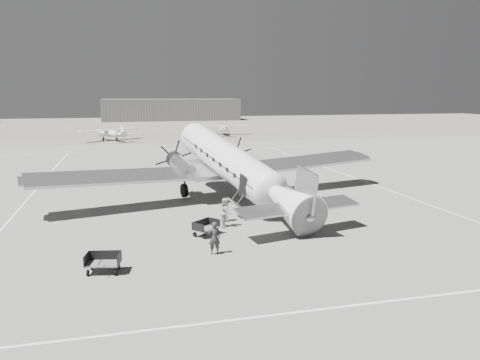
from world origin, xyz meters
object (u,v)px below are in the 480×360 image
dc3_airliner (234,167)px  light_plane_right (223,129)px  light_plane_left (110,134)px  ramp_agent (226,212)px  baggage_cart_far (103,263)px  passenger (225,210)px  hangar_main (171,110)px  ground_crew (214,238)px  baggage_cart_near (206,228)px

dc3_airliner → light_plane_right: size_ratio=2.77×
light_plane_left → ramp_agent: 59.02m
baggage_cart_far → ramp_agent: size_ratio=0.90×
ramp_agent → passenger: bearing=17.8°
baggage_cart_far → light_plane_right: bearing=84.8°
hangar_main → light_plane_right: size_ratio=3.93×
ground_crew → ramp_agent: size_ratio=0.94×
hangar_main → baggage_cart_near: hangar_main is taller
ramp_agent → dc3_airliner: bearing=9.2°
baggage_cart_far → passenger: size_ratio=1.08×
hangar_main → ground_crew: (-11.00, -126.63, -2.42)m
light_plane_right → passenger: 65.63m
ramp_agent → passenger: (0.20, 1.24, -0.16)m
dc3_airliner → ground_crew: bearing=-121.6°
hangar_main → baggage_cart_near: 123.79m
light_plane_right → dc3_airliner: bearing=-94.8°
passenger → ramp_agent: bearing=147.6°
hangar_main → light_plane_right: (4.69, -56.31, -2.19)m
baggage_cart_near → baggage_cart_far: 7.37m
light_plane_left → baggage_cart_far: bearing=-119.7°
dc3_airliner → baggage_cart_near: dc3_airliner is taller
baggage_cart_far → passenger: passenger is taller
hangar_main → light_plane_left: hangar_main is taller
passenger → ground_crew: bearing=139.4°
baggage_cart_far → passenger: bearing=55.9°
dc3_airliner → baggage_cart_far: (-9.25, -12.19, -2.35)m
baggage_cart_near → passenger: size_ratio=1.04×
baggage_cart_near → passenger: 3.34m
baggage_cart_near → ground_crew: (-0.16, -3.34, 0.42)m
ground_crew → ramp_agent: 5.20m
light_plane_left → baggage_cart_far: 64.63m
ground_crew → baggage_cart_far: bearing=13.5°
light_plane_right → baggage_cart_far: 74.68m
ramp_agent → ground_crew: bearing=-172.5°
baggage_cart_far → passenger: 10.57m
hangar_main → passenger: hangar_main is taller
dc3_airliner → light_plane_left: size_ratio=2.64×
dc3_airliner → passenger: bearing=-122.9°
ramp_agent → light_plane_right: bearing=14.9°
baggage_cart_near → baggage_cart_far: baggage_cart_far is taller
baggage_cart_near → ramp_agent: size_ratio=0.86×
light_plane_right → ramp_agent: 66.89m
baggage_cart_far → passenger: (7.52, 7.41, 0.30)m
dc3_airliner → ramp_agent: (-1.93, -6.02, -1.89)m
baggage_cart_far → ramp_agent: (7.32, 6.17, 0.46)m
ground_crew → passenger: ground_crew is taller
dc3_airliner → ground_crew: size_ratio=16.90×
light_plane_left → baggage_cart_far: light_plane_left is taller
light_plane_right → ground_crew: size_ratio=6.10×
light_plane_right → ramp_agent: bearing=-95.3°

